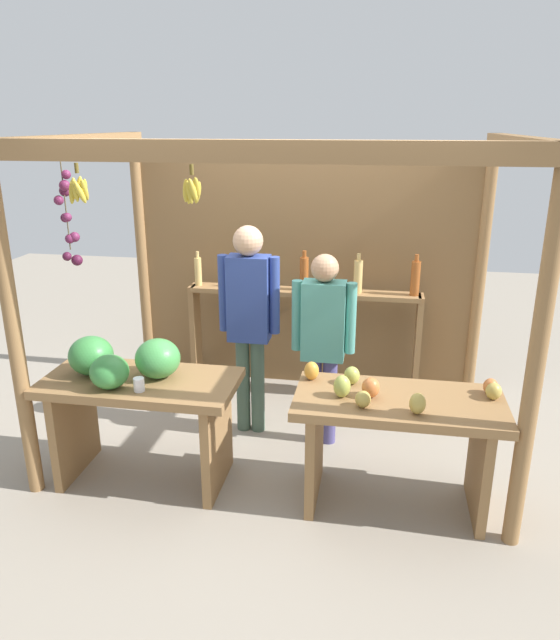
# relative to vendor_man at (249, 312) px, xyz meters

# --- Properties ---
(ground_plane) EXTENTS (12.00, 12.00, 0.00)m
(ground_plane) POSITION_rel_vendor_man_xyz_m (0.28, -0.03, -1.02)
(ground_plane) COLOR gray
(ground_plane) RESTS_ON ground
(market_stall) EXTENTS (3.25, 2.20, 2.33)m
(market_stall) POSITION_rel_vendor_man_xyz_m (0.27, 0.45, 0.34)
(market_stall) COLOR olive
(market_stall) RESTS_ON ground
(fruit_counter_left) EXTENTS (1.31, 0.64, 1.04)m
(fruit_counter_left) POSITION_rel_vendor_man_xyz_m (-0.62, -0.82, -0.33)
(fruit_counter_left) COLOR olive
(fruit_counter_left) RESTS_ON ground
(fruit_counter_right) EXTENTS (1.31, 0.64, 0.91)m
(fruit_counter_right) POSITION_rel_vendor_man_xyz_m (1.14, -0.81, -0.44)
(fruit_counter_right) COLOR olive
(fruit_counter_right) RESTS_ON ground
(bottle_shelf_unit) EXTENTS (2.08, 0.22, 1.36)m
(bottle_shelf_unit) POSITION_rel_vendor_man_xyz_m (0.34, 0.75, -0.22)
(bottle_shelf_unit) COLOR olive
(bottle_shelf_unit) RESTS_ON ground
(vendor_man) EXTENTS (0.48, 0.23, 1.69)m
(vendor_man) POSITION_rel_vendor_man_xyz_m (0.00, 0.00, 0.00)
(vendor_man) COLOR #435C4B
(vendor_man) RESTS_ON ground
(vendor_woman) EXTENTS (0.48, 0.20, 1.51)m
(vendor_woman) POSITION_rel_vendor_man_xyz_m (0.59, -0.09, -0.12)
(vendor_woman) COLOR #49447D
(vendor_woman) RESTS_ON ground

